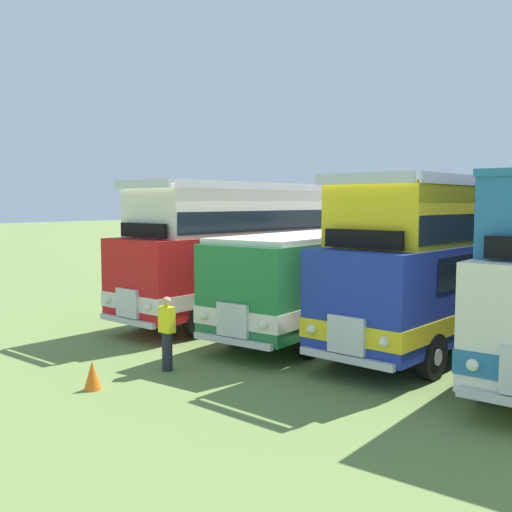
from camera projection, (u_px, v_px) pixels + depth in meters
The scene contains 6 objects.
ground_plane at pixel (445, 345), 16.35m from camera, with size 200.00×200.00×0.00m, color olive.
bus_first_in_row at pixel (247, 247), 20.38m from camera, with size 2.75×10.04×4.52m.
bus_second_in_row at pixel (341, 271), 18.57m from camera, with size 3.13×10.97×2.99m.
bus_third_in_row at pixel (454, 258), 16.51m from camera, with size 2.99×10.66×4.52m.
cone_mid_row at pixel (92, 375), 12.46m from camera, with size 0.36×0.36×0.61m, color orange.
marshal_person at pixel (167, 333), 13.82m from camera, with size 0.36×0.24×1.73m.
Camera 1 is at (6.15, -15.71, 3.89)m, focal length 42.14 mm.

